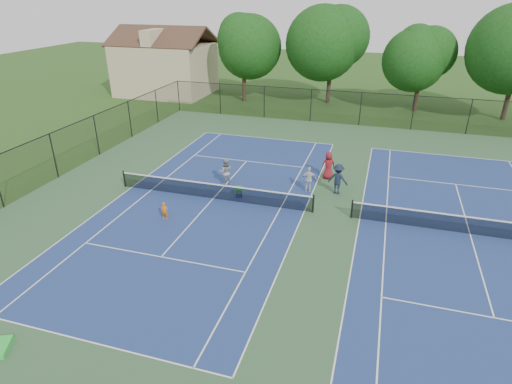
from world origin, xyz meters
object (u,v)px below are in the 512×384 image
(bystander_a, at_px, (309,179))
(tree_back_a, at_px, (244,44))
(tree_back_c, at_px, (423,55))
(instructor, at_px, (226,172))
(tree_back_b, at_px, (332,39))
(bystander_c, at_px, (328,166))
(child_player, at_px, (165,211))
(ball_hopper, at_px, (239,190))
(ball_crate, at_px, (239,195))
(clapboard_house, at_px, (165,67))
(bystander_b, at_px, (338,179))

(bystander_a, bearing_deg, tree_back_a, -77.58)
(tree_back_c, height_order, instructor, tree_back_c)
(tree_back_b, height_order, bystander_c, tree_back_b)
(tree_back_a, xyz_separation_m, child_player, (4.45, -27.06, -5.55))
(instructor, bearing_deg, ball_hopper, 116.06)
(tree_back_b, relative_size, ball_crate, 29.17)
(bystander_a, distance_m, bystander_c, 2.49)
(bystander_c, height_order, ball_crate, bystander_c)
(bystander_c, bearing_deg, ball_crate, 23.42)
(ball_hopper, bearing_deg, clapboard_house, 125.56)
(tree_back_c, height_order, bystander_a, tree_back_c)
(tree_back_c, distance_m, bystander_c, 21.36)
(child_player, distance_m, instructor, 5.48)
(tree_back_c, relative_size, instructor, 4.92)
(tree_back_a, bearing_deg, bystander_c, -57.63)
(child_player, bearing_deg, bystander_c, 36.28)
(clapboard_house, xyz_separation_m, bystander_b, (22.91, -22.10, -2.15))
(tree_back_b, height_order, child_player, tree_back_b)
(tree_back_a, xyz_separation_m, bystander_b, (12.91, -21.10, -5.10))
(tree_back_b, distance_m, instructor, 24.68)
(bystander_b, bearing_deg, ball_hopper, 33.55)
(ball_crate, bearing_deg, bystander_b, 22.08)
(tree_back_a, height_order, instructor, tree_back_a)
(clapboard_house, height_order, ball_crate, clapboard_house)
(child_player, height_order, bystander_b, bystander_b)
(tree_back_c, height_order, bystander_c, tree_back_c)
(bystander_b, bearing_deg, child_player, 46.60)
(tree_back_c, relative_size, child_player, 8.64)
(clapboard_house, bearing_deg, ball_crate, -54.44)
(tree_back_c, height_order, clapboard_house, tree_back_c)
(instructor, relative_size, ball_crate, 4.96)
(tree_back_c, bearing_deg, bystander_a, -106.93)
(child_player, bearing_deg, bystander_b, 24.68)
(tree_back_a, xyz_separation_m, bystander_a, (11.20, -21.34, -5.24))
(tree_back_a, distance_m, ball_hopper, 25.11)
(tree_back_c, xyz_separation_m, instructor, (-12.01, -22.82, -4.63))
(child_player, bearing_deg, clapboard_house, 106.80)
(clapboard_house, xyz_separation_m, bystander_a, (21.20, -22.34, -2.29))
(bystander_a, bearing_deg, tree_back_c, -122.20)
(clapboard_house, xyz_separation_m, ball_hopper, (17.40, -24.34, -2.62))
(child_player, xyz_separation_m, bystander_c, (7.59, 8.06, 0.42))
(clapboard_house, bearing_deg, tree_back_c, 0.00)
(child_player, bearing_deg, tree_back_a, 88.89)
(tree_back_b, height_order, clapboard_house, tree_back_b)
(child_player, relative_size, bystander_a, 0.61)
(clapboard_house, bearing_deg, bystander_b, -43.97)
(bystander_b, height_order, bystander_c, bystander_b)
(clapboard_house, bearing_deg, tree_back_b, 3.01)
(tree_back_c, distance_m, bystander_a, 23.82)
(instructor, distance_m, bystander_a, 5.23)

